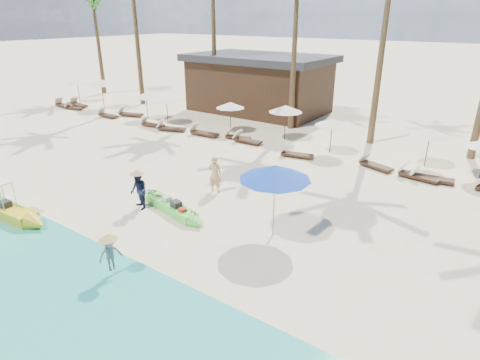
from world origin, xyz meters
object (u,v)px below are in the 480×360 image
Objects in this scene: green_canoe at (171,207)px; yellow_canoe at (3,210)px; tourist at (215,174)px; blue_umbrella at (275,172)px.

green_canoe is 0.80× the size of yellow_canoe.
yellow_canoe is 8.26m from tourist.
green_canoe is 1.73× the size of blue_umbrella.
yellow_canoe is 10.46m from blue_umbrella.
yellow_canoe is at bearing -153.16° from blue_umbrella.
blue_umbrella reaches higher than yellow_canoe.
tourist is at bearing 46.03° from yellow_canoe.
yellow_canoe reaches higher than green_canoe.
green_canoe is at bearing 33.38° from yellow_canoe.
yellow_canoe is (-5.01, -3.90, 0.04)m from green_canoe.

